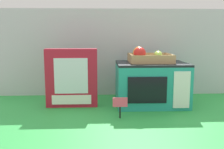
{
  "coord_description": "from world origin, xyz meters",
  "views": [
    {
      "loc": [
        -0.12,
        -1.36,
        0.39
      ],
      "look_at": [
        -0.06,
        0.02,
        0.17
      ],
      "focal_mm": 40.97,
      "sensor_mm": 36.0,
      "label": 1
    }
  ],
  "objects_px": {
    "food_groups_crate": "(147,57)",
    "cookie_set_box": "(72,78)",
    "toy_microwave": "(151,84)",
    "price_sign": "(120,104)"
  },
  "relations": [
    {
      "from": "food_groups_crate",
      "to": "cookie_set_box",
      "type": "bearing_deg",
      "value": -176.3
    },
    {
      "from": "toy_microwave",
      "to": "price_sign",
      "type": "bearing_deg",
      "value": -129.7
    },
    {
      "from": "food_groups_crate",
      "to": "price_sign",
      "type": "distance_m",
      "value": 0.35
    },
    {
      "from": "cookie_set_box",
      "to": "food_groups_crate",
      "type": "bearing_deg",
      "value": 3.7
    },
    {
      "from": "toy_microwave",
      "to": "cookie_set_box",
      "type": "relative_size",
      "value": 1.21
    },
    {
      "from": "cookie_set_box",
      "to": "price_sign",
      "type": "relative_size",
      "value": 3.16
    },
    {
      "from": "cookie_set_box",
      "to": "toy_microwave",
      "type": "bearing_deg",
      "value": 2.54
    },
    {
      "from": "toy_microwave",
      "to": "price_sign",
      "type": "xyz_separation_m",
      "value": [
        -0.19,
        -0.23,
        -0.05
      ]
    },
    {
      "from": "toy_microwave",
      "to": "price_sign",
      "type": "distance_m",
      "value": 0.3
    },
    {
      "from": "food_groups_crate",
      "to": "cookie_set_box",
      "type": "distance_m",
      "value": 0.43
    }
  ]
}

